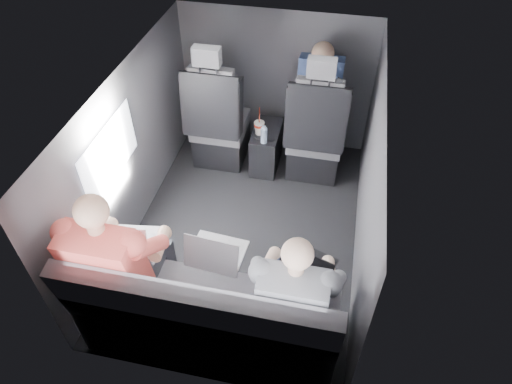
% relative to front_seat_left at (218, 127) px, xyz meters
% --- Properties ---
extents(floor, '(2.60, 2.60, 0.00)m').
position_rel_front_seat_left_xyz_m(floor, '(0.45, -0.84, -0.40)').
color(floor, black).
rests_on(floor, ground).
extents(ceiling, '(2.60, 2.60, 0.00)m').
position_rel_front_seat_left_xyz_m(ceiling, '(0.45, -0.84, 0.95)').
color(ceiling, '#B2B2AD').
rests_on(ceiling, panel_back).
extents(panel_left, '(0.02, 2.60, 1.35)m').
position_rel_front_seat_left_xyz_m(panel_left, '(-0.45, -0.84, 0.27)').
color(panel_left, '#56565B').
rests_on(panel_left, floor).
extents(panel_right, '(0.02, 2.60, 1.35)m').
position_rel_front_seat_left_xyz_m(panel_right, '(1.35, -0.84, 0.27)').
color(panel_right, '#56565B').
rests_on(panel_right, floor).
extents(panel_front, '(1.80, 0.02, 1.35)m').
position_rel_front_seat_left_xyz_m(panel_front, '(0.45, 0.46, 0.27)').
color(panel_front, '#56565B').
rests_on(panel_front, floor).
extents(panel_back, '(1.80, 0.02, 1.35)m').
position_rel_front_seat_left_xyz_m(panel_back, '(0.45, -2.14, 0.27)').
color(panel_back, '#56565B').
rests_on(panel_back, floor).
extents(side_window, '(0.02, 0.75, 0.42)m').
position_rel_front_seat_left_xyz_m(side_window, '(-0.43, -1.14, 0.50)').
color(side_window, white).
rests_on(side_window, panel_left).
extents(seatbelt, '(0.35, 0.11, 0.59)m').
position_rel_front_seat_left_xyz_m(seatbelt, '(0.90, -0.17, 0.40)').
color(seatbelt, black).
rests_on(seatbelt, front_seat_right).
extents(front_seat_left, '(0.52, 0.58, 1.26)m').
position_rel_front_seat_left_xyz_m(front_seat_left, '(0.00, 0.00, 0.00)').
color(front_seat_left, black).
rests_on(front_seat_left, floor).
extents(front_seat_right, '(0.52, 0.58, 1.26)m').
position_rel_front_seat_left_xyz_m(front_seat_right, '(0.90, 0.00, 0.00)').
color(front_seat_right, black).
rests_on(front_seat_right, floor).
extents(center_console, '(0.24, 0.48, 0.41)m').
position_rel_front_seat_left_xyz_m(center_console, '(0.45, 0.04, -0.20)').
color(center_console, black).
rests_on(center_console, floor).
extents(rear_bench, '(1.60, 0.57, 0.92)m').
position_rel_front_seat_left_xyz_m(rear_bench, '(0.45, -1.90, -0.09)').
color(rear_bench, '#5F5E63').
rests_on(rear_bench, floor).
extents(soda_cup, '(0.09, 0.09, 0.28)m').
position_rel_front_seat_left_xyz_m(soda_cup, '(0.39, -0.04, 0.07)').
color(soda_cup, white).
rests_on(soda_cup, center_console).
extents(water_bottle, '(0.06, 0.06, 0.17)m').
position_rel_front_seat_left_xyz_m(water_bottle, '(0.46, -0.15, 0.08)').
color(water_bottle, '#9ABBD1').
rests_on(water_bottle, center_console).
extents(laptop_white, '(0.33, 0.32, 0.23)m').
position_rel_front_seat_left_xyz_m(laptop_white, '(-0.12, -1.64, 0.23)').
color(laptop_white, silver).
rests_on(laptop_white, passenger_rear_left).
extents(laptop_silver, '(0.36, 0.33, 0.25)m').
position_rel_front_seat_left_xyz_m(laptop_silver, '(0.44, -1.62, 0.23)').
color(laptop_silver, '#B0B0B5').
rests_on(laptop_silver, rear_bench).
extents(laptop_black, '(0.37, 0.38, 0.23)m').
position_rel_front_seat_left_xyz_m(laptop_black, '(1.01, -1.59, 0.23)').
color(laptop_black, black).
rests_on(laptop_black, passenger_rear_right).
extents(passenger_rear_left, '(0.53, 0.64, 1.27)m').
position_rel_front_seat_left_xyz_m(passenger_rear_left, '(-0.11, -1.81, 0.24)').
color(passenger_rear_left, '#333338').
rests_on(passenger_rear_left, rear_bench).
extents(passenger_rear_right, '(0.48, 0.60, 1.18)m').
position_rel_front_seat_left_xyz_m(passenger_rear_right, '(0.97, -1.81, 0.21)').
color(passenger_rear_right, navy).
rests_on(passenger_rear_right, rear_bench).
extents(passenger_front_right, '(0.38, 0.38, 0.76)m').
position_rel_front_seat_left_xyz_m(passenger_front_right, '(0.87, 0.26, 0.34)').
color(passenger_front_right, navy).
rests_on(passenger_front_right, front_seat_right).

